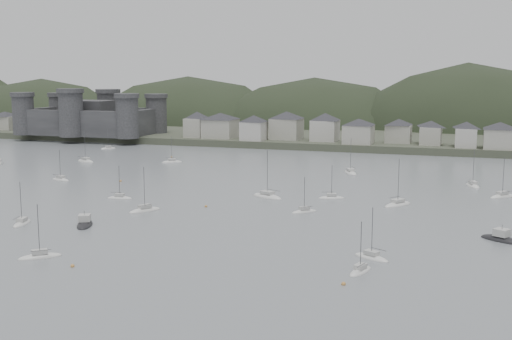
% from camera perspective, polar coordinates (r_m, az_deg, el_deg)
% --- Properties ---
extents(ground, '(900.00, 900.00, 0.00)m').
position_cam_1_polar(ground, '(109.40, -12.95, -8.68)').
color(ground, slate).
rests_on(ground, ground).
extents(far_shore_land, '(900.00, 250.00, 3.00)m').
position_cam_1_polar(far_shore_land, '(388.71, 10.56, 3.92)').
color(far_shore_land, '#383D2D').
rests_on(far_shore_land, ground).
extents(forested_ridge, '(851.55, 103.94, 102.57)m').
position_cam_1_polar(forested_ridge, '(364.06, 10.67, 1.59)').
color(forested_ridge, black).
rests_on(forested_ridge, ground).
extents(castle, '(66.00, 43.00, 20.00)m').
position_cam_1_polar(castle, '(321.44, -14.40, 4.54)').
color(castle, '#303032').
rests_on(castle, far_shore_land).
extents(waterfront_town, '(451.48, 28.46, 12.92)m').
position_cam_1_polar(waterfront_town, '(272.86, 17.71, 3.25)').
color(waterfront_town, '#A5A396').
rests_on(waterfront_town, far_shore_land).
extents(moored_fleet, '(227.01, 159.32, 13.47)m').
position_cam_1_polar(moored_fleet, '(170.52, -2.85, -2.21)').
color(moored_fleet, silver).
rests_on(moored_fleet, ground).
extents(motor_launch_near, '(9.00, 7.20, 4.05)m').
position_cam_1_polar(motor_launch_near, '(133.61, 20.87, -5.75)').
color(motor_launch_near, black).
rests_on(motor_launch_near, ground).
extents(motor_launch_far, '(6.57, 9.17, 4.06)m').
position_cam_1_polar(motor_launch_far, '(141.96, -14.90, -4.65)').
color(motor_launch_far, black).
rests_on(motor_launch_far, ground).
extents(mooring_buoys, '(171.98, 133.66, 0.70)m').
position_cam_1_polar(mooring_buoys, '(156.89, -2.01, -3.16)').
color(mooring_buoys, '#C38841').
rests_on(mooring_buoys, ground).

